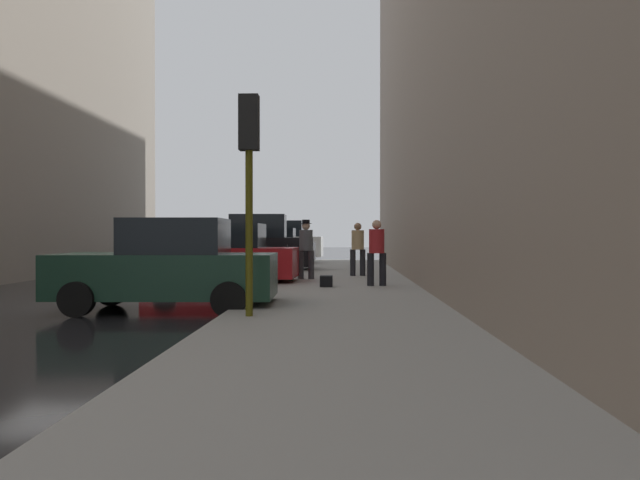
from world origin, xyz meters
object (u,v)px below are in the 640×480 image
(parked_dark_green_sedan, at_px, (168,267))
(parked_black_suv, at_px, (255,246))
(traffic_light, at_px, (249,156))
(pedestrian_in_red_jacket, at_px, (377,249))
(parked_blue_sedan, at_px, (290,244))
(parked_red_hatchback, at_px, (224,257))
(parked_gray_coupe, at_px, (271,248))
(fire_hydrant, at_px, (292,266))
(duffel_bag, at_px, (326,281))
(pedestrian_in_tan_coat, at_px, (358,246))
(rolling_suitcase, at_px, (287,269))
(pedestrian_with_beanie, at_px, (306,246))

(parked_dark_green_sedan, distance_m, parked_black_suv, 11.84)
(traffic_light, distance_m, pedestrian_in_red_jacket, 6.77)
(parked_blue_sedan, distance_m, traffic_light, 29.83)
(parked_red_hatchback, height_order, parked_gray_coupe, same)
(fire_hydrant, relative_size, traffic_light, 0.20)
(parked_dark_green_sedan, distance_m, parked_red_hatchback, 5.67)
(duffel_bag, bearing_deg, pedestrian_in_tan_coat, 77.93)
(parked_dark_green_sedan, xyz_separation_m, parked_blue_sedan, (0.00, 27.88, 0.00))
(parked_black_suv, xyz_separation_m, pedestrian_in_tan_coat, (3.87, -3.62, 0.07))
(parked_gray_coupe, xyz_separation_m, rolling_suitcase, (1.78, -11.41, -0.36))
(parked_red_hatchback, height_order, pedestrian_in_red_jacket, pedestrian_in_red_jacket)
(parked_dark_green_sedan, height_order, traffic_light, traffic_light)
(parked_red_hatchback, bearing_deg, parked_gray_coupe, 90.00)
(parked_gray_coupe, xyz_separation_m, traffic_light, (1.85, -19.28, 1.91))
(parked_gray_coupe, xyz_separation_m, pedestrian_in_tan_coat, (3.87, -9.24, 0.26))
(traffic_light, bearing_deg, parked_dark_green_sedan, 135.43)
(parked_dark_green_sedan, xyz_separation_m, pedestrian_with_beanie, (2.28, 6.72, 0.29))
(parked_blue_sedan, distance_m, rolling_suitcase, 21.91)
(traffic_light, xyz_separation_m, pedestrian_with_beanie, (0.42, 8.55, -1.62))
(parked_red_hatchback, xyz_separation_m, parked_blue_sedan, (0.00, 22.21, 0.00))
(parked_dark_green_sedan, xyz_separation_m, duffel_bag, (2.96, 3.98, -0.56))
(parked_black_suv, xyz_separation_m, pedestrian_with_beanie, (2.28, -5.12, 0.10))
(parked_black_suv, xyz_separation_m, pedestrian_in_red_jacket, (4.26, -7.56, 0.07))
(rolling_suitcase, height_order, duffel_bag, rolling_suitcase)
(fire_hydrant, relative_size, rolling_suitcase, 0.68)
(parked_red_hatchback, bearing_deg, parked_dark_green_sedan, -90.00)
(parked_blue_sedan, bearing_deg, pedestrian_in_tan_coat, -78.87)
(pedestrian_with_beanie, distance_m, pedestrian_in_red_jacket, 3.14)
(pedestrian_with_beanie, height_order, pedestrian_in_tan_coat, pedestrian_with_beanie)
(fire_hydrant, xyz_separation_m, rolling_suitcase, (-0.03, -1.53, -0.01))
(parked_gray_coupe, bearing_deg, traffic_light, -84.51)
(parked_red_hatchback, height_order, fire_hydrant, parked_red_hatchback)
(duffel_bag, bearing_deg, parked_dark_green_sedan, -126.66)
(parked_black_suv, distance_m, pedestrian_in_red_jacket, 8.68)
(pedestrian_in_red_jacket, bearing_deg, parked_black_suv, 119.42)
(fire_hydrant, distance_m, duffel_bag, 3.79)
(parked_red_hatchback, height_order, pedestrian_in_tan_coat, pedestrian_in_tan_coat)
(parked_blue_sedan, distance_m, duffel_bag, 24.09)
(parked_gray_coupe, height_order, pedestrian_with_beanie, pedestrian_with_beanie)
(parked_red_hatchback, relative_size, pedestrian_in_tan_coat, 2.48)
(parked_black_suv, bearing_deg, rolling_suitcase, -72.95)
(parked_black_suv, height_order, parked_gray_coupe, parked_black_suv)
(pedestrian_in_tan_coat, bearing_deg, traffic_light, -101.34)
(parked_red_hatchback, relative_size, fire_hydrant, 6.03)
(traffic_light, relative_size, pedestrian_with_beanie, 2.03)
(pedestrian_in_red_jacket, height_order, duffel_bag, pedestrian_in_red_jacket)
(pedestrian_in_red_jacket, bearing_deg, parked_red_hatchback, 161.93)
(parked_black_suv, relative_size, duffel_bag, 10.60)
(parked_black_suv, height_order, duffel_bag, parked_black_suv)
(parked_red_hatchback, distance_m, parked_black_suv, 6.17)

